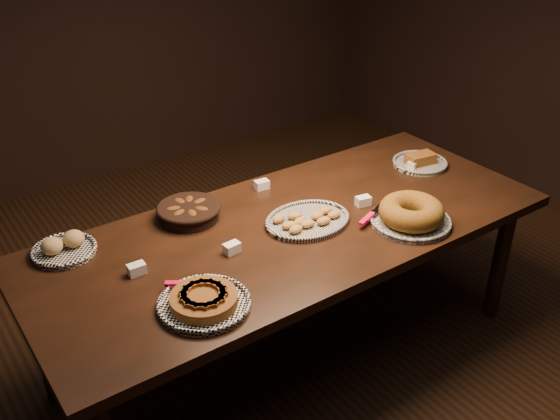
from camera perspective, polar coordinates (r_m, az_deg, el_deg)
ground at (r=3.26m, az=1.05°, el=-12.79°), size 5.00×5.00×0.00m
buffet_table at (r=2.85m, az=1.17°, el=-2.71°), size 2.40×1.00×0.75m
apple_tart_plate at (r=2.34m, az=-6.98°, el=-8.27°), size 0.35×0.36×0.07m
madeleine_platter at (r=2.82m, az=2.51°, el=-0.93°), size 0.40×0.33×0.05m
bundt_cake_plate at (r=2.87m, az=11.89°, el=-0.38°), size 0.42×0.39×0.11m
croissant_basket at (r=2.88m, az=-8.35°, el=-0.05°), size 0.29×0.29×0.07m
bread_roll_plate at (r=2.76m, az=-19.17°, el=-3.25°), size 0.27×0.27×0.08m
loaf_plate at (r=3.44m, az=12.68°, el=4.31°), size 0.29×0.29×0.07m
tent_cards at (r=2.89m, az=0.96°, el=0.06°), size 1.67×0.47×0.04m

